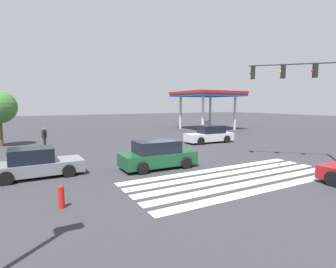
% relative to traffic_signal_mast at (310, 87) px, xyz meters
% --- Properties ---
extents(ground_plane, '(153.93, 153.93, 0.00)m').
position_rel_traffic_signal_mast_xyz_m(ground_plane, '(-6.59, 6.59, -4.81)').
color(ground_plane, '#333338').
extents(crosswalk_markings, '(11.52, 4.40, 0.01)m').
position_rel_traffic_signal_mast_xyz_m(crosswalk_markings, '(-6.59, -0.69, -4.81)').
color(crosswalk_markings, silver).
rests_on(crosswalk_markings, ground_plane).
extents(traffic_signal_mast, '(4.16, 4.16, 6.52)m').
position_rel_traffic_signal_mast_xyz_m(traffic_signal_mast, '(0.00, 0.00, 0.00)').
color(traffic_signal_mast, '#47474C').
rests_on(traffic_signal_mast, ground_plane).
extents(car_0, '(4.43, 2.15, 1.62)m').
position_rel_traffic_signal_mast_xyz_m(car_0, '(-9.17, 3.20, -4.04)').
color(car_0, '#144728').
rests_on(car_0, ground_plane).
extents(car_1, '(4.90, 2.10, 1.67)m').
position_rel_traffic_signal_mast_xyz_m(car_1, '(-0.16, 9.80, -4.04)').
color(car_1, silver).
rests_on(car_1, ground_plane).
extents(car_3, '(4.48, 2.17, 1.51)m').
position_rel_traffic_signal_mast_xyz_m(car_3, '(-15.52, 4.60, -4.13)').
color(car_3, gray).
rests_on(car_3, ground_plane).
extents(gas_station_canopy, '(8.27, 8.27, 5.53)m').
position_rel_traffic_signal_mast_xyz_m(gas_station_canopy, '(7.88, 20.80, 0.14)').
color(gas_station_canopy, '#23519E').
rests_on(gas_station_canopy, ground_plane).
extents(pedestrian, '(0.41, 0.41, 1.72)m').
position_rel_traffic_signal_mast_xyz_m(pedestrian, '(-14.43, 14.39, -3.85)').
color(pedestrian, '#38383D').
rests_on(pedestrian, ground_plane).
extents(fire_hydrant, '(0.22, 0.22, 0.86)m').
position_rel_traffic_signal_mast_xyz_m(fire_hydrant, '(-14.91, -0.46, -4.38)').
color(fire_hydrant, red).
rests_on(fire_hydrant, ground_plane).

